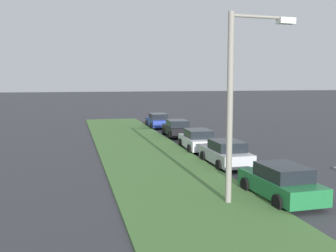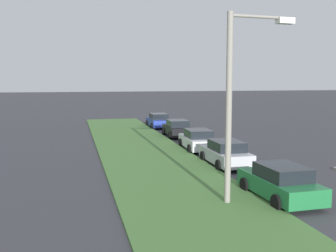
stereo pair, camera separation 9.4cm
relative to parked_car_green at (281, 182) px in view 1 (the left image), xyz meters
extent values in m
cube|color=#477238|center=(4.39, 3.69, -0.66)|extent=(60.00, 6.00, 0.12)
cube|color=#1E6B38|center=(0.05, 0.00, -0.15)|extent=(4.37, 1.96, 0.70)
cube|color=black|center=(-0.15, -0.01, 0.48)|extent=(2.26, 1.68, 0.55)
cylinder|color=black|center=(1.36, 0.95, -0.40)|extent=(0.65, 0.24, 0.64)
cylinder|color=black|center=(1.43, -0.85, -0.40)|extent=(0.65, 0.24, 0.64)
cylinder|color=black|center=(-1.33, 0.85, -0.40)|extent=(0.65, 0.24, 0.64)
cylinder|color=black|center=(-1.26, -0.95, -0.40)|extent=(0.65, 0.24, 0.64)
cube|color=#B2B5BA|center=(6.75, -0.23, -0.15)|extent=(4.30, 1.81, 0.70)
cube|color=black|center=(6.55, -0.23, 0.48)|extent=(2.20, 1.60, 0.55)
cylinder|color=black|center=(8.10, 0.67, -0.40)|extent=(0.64, 0.22, 0.64)
cylinder|color=black|center=(8.10, -1.13, -0.40)|extent=(0.64, 0.22, 0.64)
cylinder|color=black|center=(5.40, 0.67, -0.40)|extent=(0.64, 0.22, 0.64)
cylinder|color=black|center=(5.40, -1.13, -0.40)|extent=(0.64, 0.22, 0.64)
cube|color=silver|center=(12.02, -0.21, -0.15)|extent=(4.37, 1.99, 0.70)
cube|color=black|center=(11.82, -0.20, 0.48)|extent=(2.27, 1.69, 0.55)
cylinder|color=black|center=(13.41, 0.63, -0.40)|extent=(0.65, 0.25, 0.64)
cylinder|color=black|center=(13.33, -1.17, -0.40)|extent=(0.65, 0.25, 0.64)
cylinder|color=black|center=(10.71, 0.75, -0.40)|extent=(0.65, 0.25, 0.64)
cylinder|color=black|center=(10.63, -1.05, -0.40)|extent=(0.65, 0.25, 0.64)
cube|color=black|center=(18.71, -0.46, -0.15)|extent=(4.35, 1.93, 0.70)
cube|color=black|center=(18.51, -0.46, 0.48)|extent=(2.25, 1.66, 0.55)
cylinder|color=black|center=(20.09, 0.40, -0.40)|extent=(0.65, 0.24, 0.64)
cylinder|color=black|center=(20.03, -1.40, -0.40)|extent=(0.65, 0.24, 0.64)
cylinder|color=black|center=(17.39, 0.48, -0.40)|extent=(0.65, 0.24, 0.64)
cylinder|color=black|center=(17.34, -1.32, -0.40)|extent=(0.65, 0.24, 0.64)
cube|color=#23389E|center=(25.47, -0.22, -0.15)|extent=(4.31, 1.83, 0.70)
cube|color=black|center=(25.27, -0.22, 0.48)|extent=(2.21, 1.61, 0.55)
cylinder|color=black|center=(26.83, 0.67, -0.40)|extent=(0.64, 0.22, 0.64)
cylinder|color=black|center=(26.81, -1.13, -0.40)|extent=(0.64, 0.22, 0.64)
cylinder|color=black|center=(24.13, 0.68, -0.40)|extent=(0.64, 0.22, 0.64)
cylinder|color=black|center=(24.11, -1.12, -0.40)|extent=(0.64, 0.22, 0.64)
cylinder|color=gray|center=(-0.20, 2.40, 3.03)|extent=(0.24, 0.24, 7.50)
cylinder|color=gray|center=(-0.10, 1.21, 6.63)|extent=(0.33, 2.40, 0.12)
cube|color=silver|center=(0.01, 0.01, 6.53)|extent=(0.42, 0.73, 0.24)
camera|label=1|loc=(-14.79, 8.35, 4.26)|focal=43.25mm
camera|label=2|loc=(-14.81, 8.26, 4.26)|focal=43.25mm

